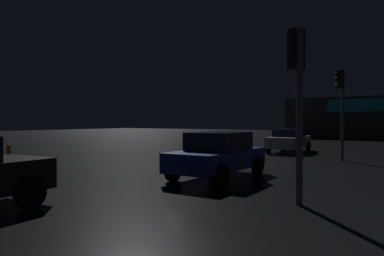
% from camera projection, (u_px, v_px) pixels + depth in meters
% --- Properties ---
extents(ground_plane, '(120.00, 120.00, 0.00)m').
position_uv_depth(ground_plane, '(196.00, 165.00, 15.75)').
color(ground_plane, black).
extents(store_building, '(19.18, 7.03, 4.61)m').
position_uv_depth(store_building, '(378.00, 118.00, 40.44)').
color(store_building, '#4C4742').
rests_on(store_building, ground).
extents(traffic_signal_main, '(0.42, 0.42, 4.37)m').
position_uv_depth(traffic_signal_main, '(341.00, 99.00, 17.43)').
color(traffic_signal_main, '#595B60').
rests_on(traffic_signal_main, ground).
extents(traffic_signal_opposite, '(0.43, 0.41, 4.04)m').
position_uv_depth(traffic_signal_opposite, '(297.00, 83.00, 8.27)').
color(traffic_signal_opposite, '#595B60').
rests_on(traffic_signal_opposite, ground).
extents(car_near, '(1.98, 4.15, 1.55)m').
position_uv_depth(car_near, '(218.00, 154.00, 12.11)').
color(car_near, navy).
rests_on(car_near, ground).
extents(car_far, '(2.05, 4.39, 1.42)m').
position_uv_depth(car_far, '(289.00, 140.00, 22.31)').
color(car_far, '#B7B7BF').
rests_on(car_far, ground).
extents(bollard_kerb_a, '(0.09, 0.09, 1.18)m').
position_uv_depth(bollard_kerb_a, '(213.00, 142.00, 22.42)').
color(bollard_kerb_a, '#595B60').
rests_on(bollard_kerb_a, ground).
extents(bollard_kerb_b, '(0.13, 0.13, 1.18)m').
position_uv_depth(bollard_kerb_b, '(9.00, 163.00, 11.44)').
color(bollard_kerb_b, gold).
rests_on(bollard_kerb_b, ground).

